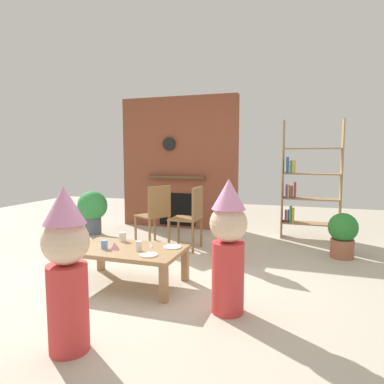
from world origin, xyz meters
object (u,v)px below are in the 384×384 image
object	(u,v)px
paper_cup_center	(104,245)
paper_cup_near_left	(122,237)
coffee_table	(128,253)
child_by_the_chairs	(224,223)
child_with_cone_hat	(67,266)
bookshelf	(306,185)
potted_plant_tall	(343,233)
birthday_cake_slice	(115,246)
dining_chair_left	(156,212)
dining_chair_middle	(191,214)
paper_cup_near_right	(139,246)
paper_plate_rear	(172,247)
paper_plate_front	(149,255)
child_in_pink	(228,243)
potted_plant_short	(92,209)

from	to	relation	value
paper_cup_center	paper_cup_near_left	bearing A→B (deg)	86.68
coffee_table	child_by_the_chairs	distance (m)	1.34
paper_cup_near_left	child_with_cone_hat	distance (m)	1.53
bookshelf	potted_plant_tall	bearing A→B (deg)	-63.27
child_with_cone_hat	potted_plant_tall	xyz separation A→B (m)	(2.01, 2.94, -0.28)
paper_cup_near_left	birthday_cake_slice	size ratio (longest dim) A/B	1.01
dining_chair_left	dining_chair_middle	distance (m)	0.57
coffee_table	paper_cup_near_right	world-z (taller)	paper_cup_near_right
paper_plate_rear	potted_plant_tall	world-z (taller)	potted_plant_tall
paper_cup_near_left	potted_plant_tall	bearing A→B (deg)	31.37
coffee_table	paper_cup_near_left	distance (m)	0.33
bookshelf	child_by_the_chairs	distance (m)	1.90
dining_chair_middle	paper_plate_front	bearing A→B (deg)	95.58
child_in_pink	paper_plate_rear	bearing A→B (deg)	-19.14
paper_cup_near_right	paper_cup_center	world-z (taller)	paper_cup_near_right
child_in_pink	potted_plant_tall	world-z (taller)	child_in_pink
coffee_table	potted_plant_short	world-z (taller)	potted_plant_short
paper_cup_center	child_by_the_chairs	distance (m)	1.54
paper_cup_near_right	paper_cup_center	bearing A→B (deg)	-173.83
bookshelf	paper_cup_near_right	xyz separation A→B (m)	(-1.58, -2.73, -0.43)
paper_plate_rear	potted_plant_short	world-z (taller)	potted_plant_short
dining_chair_middle	paper_cup_center	bearing A→B (deg)	76.64
paper_cup_center	paper_plate_front	bearing A→B (deg)	-7.84
paper_cup_near_left	potted_plant_tall	distance (m)	2.84
paper_plate_front	paper_plate_rear	world-z (taller)	same
bookshelf	child_in_pink	size ratio (longest dim) A/B	1.65
paper_plate_front	dining_chair_middle	size ratio (longest dim) A/B	0.20
paper_plate_rear	child_with_cone_hat	bearing A→B (deg)	-98.93
paper_cup_near_right	dining_chair_middle	bearing A→B (deg)	88.17
bookshelf	potted_plant_short	size ratio (longest dim) A/B	2.56
paper_cup_center	child_with_cone_hat	xyz separation A→B (m)	(0.43, -1.13, 0.17)
paper_plate_rear	child_with_cone_hat	distance (m)	1.43
paper_cup_near_left	dining_chair_left	xyz separation A→B (m)	(-0.16, 1.27, 0.07)
dining_chair_left	birthday_cake_slice	bearing A→B (deg)	127.52
paper_cup_near_left	dining_chair_middle	xyz separation A→B (m)	(0.40, 1.24, 0.07)
paper_plate_rear	paper_cup_near_left	bearing A→B (deg)	173.27
paper_cup_near_right	paper_cup_center	xyz separation A→B (m)	(-0.37, -0.04, -0.01)
child_with_cone_hat	bookshelf	bearing A→B (deg)	-31.06
bookshelf	potted_plant_short	world-z (taller)	bookshelf
paper_plate_front	potted_plant_tall	size ratio (longest dim) A/B	0.30
paper_cup_near_right	child_in_pink	size ratio (longest dim) A/B	0.09
potted_plant_tall	potted_plant_short	distance (m)	3.93
child_with_cone_hat	dining_chair_left	size ratio (longest dim) A/B	1.27
dining_chair_middle	paper_cup_near_left	bearing A→B (deg)	73.63
paper_cup_center	dining_chair_left	bearing A→B (deg)	95.12
child_with_cone_hat	child_by_the_chairs	bearing A→B (deg)	-23.58
coffee_table	paper_cup_near_left	world-z (taller)	paper_cup_near_left
paper_cup_near_right	child_by_the_chairs	distance (m)	1.29
paper_plate_rear	child_by_the_chairs	size ratio (longest dim) A/B	0.20
potted_plant_short	paper_plate_rear	bearing A→B (deg)	-38.60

